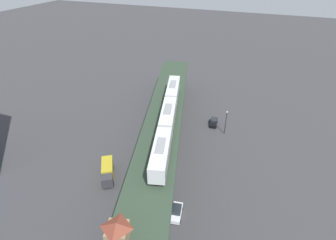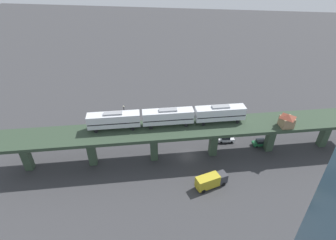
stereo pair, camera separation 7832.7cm
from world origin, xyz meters
name	(u,v)px [view 2 (the right image)]	position (x,y,z in m)	size (l,w,h in m)	color
ground_plane	(187,156)	(0.00, 0.00, 0.00)	(400.00, 400.00, 0.00)	#38383A
elevated_viaduct	(188,132)	(0.05, -0.20, 7.61)	(32.42, 90.95, 8.92)	#2C3D2C
subway_train	(168,116)	(-0.07, -5.04, 11.46)	(12.54, 36.62, 4.45)	silver
signal_hut	(287,120)	(-3.76, 22.80, 10.72)	(3.96, 3.96, 3.40)	#8C7251
street_car_white	(226,139)	(-7.53, 9.89, 0.94)	(2.55, 4.65, 1.89)	silver
street_car_green	(261,143)	(-7.13, 19.09, 0.94)	(2.92, 4.72, 1.89)	#1E6638
street_car_black	(111,129)	(-7.16, -22.70, 0.94)	(2.39, 4.60, 1.89)	black
delivery_truck	(211,181)	(9.56, 5.96, 1.76)	(5.71, 7.30, 3.20)	#333338
street_lamp	(124,114)	(-10.79, -19.50, 4.11)	(0.44, 0.44, 6.94)	black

